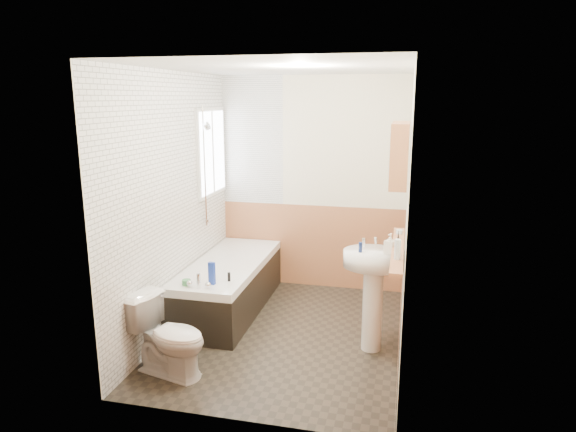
{
  "coord_description": "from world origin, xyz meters",
  "views": [
    {
      "loc": [
        1.08,
        -4.48,
        2.25
      ],
      "look_at": [
        0.0,
        0.15,
        1.15
      ],
      "focal_mm": 32.0,
      "sensor_mm": 36.0,
      "label": 1
    }
  ],
  "objects_px": {
    "sink": "(373,280)",
    "bathtub": "(229,284)",
    "toilet": "(169,337)",
    "pine_shelf": "(398,249)",
    "medicine_cabinet": "(399,155)"
  },
  "relations": [
    {
      "from": "bathtub",
      "to": "toilet",
      "type": "distance_m",
      "value": 1.38
    },
    {
      "from": "bathtub",
      "to": "pine_shelf",
      "type": "xyz_separation_m",
      "value": [
        1.77,
        -0.67,
        0.71
      ]
    },
    {
      "from": "bathtub",
      "to": "sink",
      "type": "distance_m",
      "value": 1.71
    },
    {
      "from": "toilet",
      "to": "bathtub",
      "type": "bearing_deg",
      "value": 13.26
    },
    {
      "from": "toilet",
      "to": "pine_shelf",
      "type": "relative_size",
      "value": 0.49
    },
    {
      "from": "sink",
      "to": "toilet",
      "type": "bearing_deg",
      "value": -165.56
    },
    {
      "from": "sink",
      "to": "bathtub",
      "type": "bearing_deg",
      "value": 147.66
    },
    {
      "from": "bathtub",
      "to": "pine_shelf",
      "type": "bearing_deg",
      "value": -20.74
    },
    {
      "from": "bathtub",
      "to": "toilet",
      "type": "bearing_deg",
      "value": -91.25
    },
    {
      "from": "bathtub",
      "to": "pine_shelf",
      "type": "relative_size",
      "value": 1.32
    },
    {
      "from": "bathtub",
      "to": "pine_shelf",
      "type": "distance_m",
      "value": 2.02
    },
    {
      "from": "pine_shelf",
      "to": "sink",
      "type": "bearing_deg",
      "value": 153.8
    },
    {
      "from": "sink",
      "to": "pine_shelf",
      "type": "distance_m",
      "value": 0.4
    },
    {
      "from": "pine_shelf",
      "to": "toilet",
      "type": "bearing_deg",
      "value": -158.52
    },
    {
      "from": "pine_shelf",
      "to": "medicine_cabinet",
      "type": "distance_m",
      "value": 0.8
    }
  ]
}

